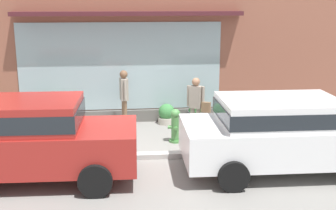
{
  "coord_description": "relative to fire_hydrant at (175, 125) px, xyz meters",
  "views": [
    {
      "loc": [
        -0.14,
        -9.78,
        3.65
      ],
      "look_at": [
        0.96,
        1.2,
        0.92
      ],
      "focal_mm": 46.39,
      "sensor_mm": 36.0,
      "label": 1
    }
  ],
  "objects": [
    {
      "name": "ground_plane",
      "position": [
        -1.12,
        -0.92,
        -0.45
      ],
      "size": [
        60.0,
        60.0,
        0.0
      ],
      "primitive_type": "plane",
      "color": "gray"
    },
    {
      "name": "curb_strip",
      "position": [
        -1.12,
        -1.12,
        -0.39
      ],
      "size": [
        14.0,
        0.24,
        0.12
      ],
      "primitive_type": "cube",
      "color": "#B2B2AD",
      "rests_on": "ground_plane"
    },
    {
      "name": "storefront",
      "position": [
        -1.13,
        2.27,
        1.8
      ],
      "size": [
        14.0,
        0.81,
        4.57
      ],
      "color": "#935642",
      "rests_on": "ground_plane"
    },
    {
      "name": "fire_hydrant",
      "position": [
        0.0,
        0.0,
        0.0
      ],
      "size": [
        0.4,
        0.36,
        0.88
      ],
      "color": "#4C8C47",
      "rests_on": "ground_plane"
    },
    {
      "name": "pedestrian_with_handbag",
      "position": [
        0.61,
        0.39,
        0.49
      ],
      "size": [
        0.6,
        0.42,
        1.61
      ],
      "rotation": [
        0.0,
        0.0,
        5.8
      ],
      "color": "#9E9384",
      "rests_on": "ground_plane"
    },
    {
      "name": "pedestrian_passerby",
      "position": [
        -1.31,
        1.41,
        0.54
      ],
      "size": [
        0.25,
        0.51,
        1.68
      ],
      "rotation": [
        0.0,
        0.0,
        1.75
      ],
      "color": "brown",
      "rests_on": "ground_plane"
    },
    {
      "name": "parked_car_white",
      "position": [
        2.1,
        -2.15,
        0.46
      ],
      "size": [
        4.54,
        2.13,
        1.61
      ],
      "rotation": [
        0.0,
        0.0,
        -0.01
      ],
      "color": "white",
      "rests_on": "ground_plane"
    },
    {
      "name": "parked_car_red",
      "position": [
        -3.19,
        -2.15,
        0.51
      ],
      "size": [
        4.16,
        2.03,
        1.7
      ],
      "rotation": [
        0.0,
        0.0,
        -0.03
      ],
      "color": "maroon",
      "rests_on": "ground_plane"
    },
    {
      "name": "potted_plant_by_entrance",
      "position": [
        0.8,
        1.65,
        0.18
      ],
      "size": [
        0.48,
        0.48,
        1.31
      ],
      "color": "#4C4C51",
      "rests_on": "ground_plane"
    },
    {
      "name": "potted_plant_low_front",
      "position": [
        -3.39,
        1.64,
        -0.05
      ],
      "size": [
        0.58,
        0.58,
        0.74
      ],
      "color": "#9E6042",
      "rests_on": "ground_plane"
    },
    {
      "name": "potted_plant_doorstep",
      "position": [
        -0.06,
        1.72,
        -0.16
      ],
      "size": [
        0.51,
        0.51,
        0.6
      ],
      "color": "#B7B2A3",
      "rests_on": "ground_plane"
    }
  ]
}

